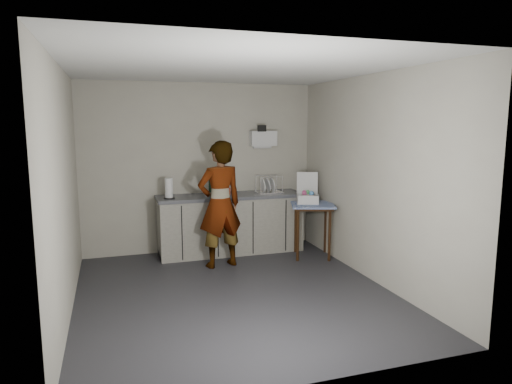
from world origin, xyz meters
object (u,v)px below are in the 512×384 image
object	(u,v)px
dish_rack	(268,189)
soap_bottle	(221,186)
soda_can	(229,191)
side_table	(312,211)
paper_towel	(169,189)
kitchen_counter	(231,225)
dark_bottle	(211,186)
standing_man	(220,204)
bakery_box	(308,196)

from	to	relation	value
dish_rack	soap_bottle	bearing A→B (deg)	-175.01
soda_can	dish_rack	distance (m)	0.64
side_table	paper_towel	world-z (taller)	paper_towel
kitchen_counter	paper_towel	world-z (taller)	paper_towel
kitchen_counter	dark_bottle	size ratio (longest dim) A/B	8.57
standing_man	paper_towel	size ratio (longest dim) A/B	5.92
side_table	standing_man	size ratio (longest dim) A/B	0.46
standing_man	paper_towel	distance (m)	0.85
side_table	bakery_box	size ratio (longest dim) A/B	1.81
standing_man	dark_bottle	xyz separation A→B (m)	(0.03, 0.71, 0.16)
standing_man	soda_can	size ratio (longest dim) A/B	15.89
soda_can	bakery_box	distance (m)	1.20
dark_bottle	bakery_box	size ratio (longest dim) A/B	0.59
bakery_box	dish_rack	bearing A→B (deg)	155.58
kitchen_counter	bakery_box	world-z (taller)	bakery_box
soap_bottle	side_table	bearing A→B (deg)	-21.27
soda_can	bakery_box	world-z (taller)	bakery_box
kitchen_counter	side_table	world-z (taller)	kitchen_counter
dark_bottle	bakery_box	xyz separation A→B (m)	(1.35, -0.57, -0.13)
dark_bottle	dish_rack	size ratio (longest dim) A/B	0.67
side_table	bakery_box	world-z (taller)	bakery_box
kitchen_counter	bakery_box	xyz separation A→B (m)	(1.07, -0.49, 0.48)
soda_can	paper_towel	distance (m)	0.91
kitchen_counter	soda_can	bearing A→B (deg)	-142.18
kitchen_counter	soda_can	distance (m)	0.54
soda_can	dish_rack	world-z (taller)	dish_rack
kitchen_counter	soap_bottle	xyz separation A→B (m)	(-0.18, -0.10, 0.63)
paper_towel	bakery_box	xyz separation A→B (m)	(2.01, -0.41, -0.14)
kitchen_counter	side_table	distance (m)	1.28
dish_rack	bakery_box	world-z (taller)	bakery_box
soda_can	soap_bottle	bearing A→B (deg)	-152.92
side_table	soap_bottle	world-z (taller)	soap_bottle
side_table	soda_can	bearing A→B (deg)	172.24
dark_bottle	bakery_box	world-z (taller)	bakery_box
kitchen_counter	side_table	bearing A→B (deg)	-28.61
standing_man	bakery_box	world-z (taller)	standing_man
dark_bottle	side_table	bearing A→B (deg)	-26.07
dark_bottle	paper_towel	world-z (taller)	paper_towel
soda_can	dark_bottle	xyz separation A→B (m)	(-0.25, 0.11, 0.08)
side_table	bakery_box	bearing A→B (deg)	126.88
bakery_box	soda_can	bearing A→B (deg)	177.59
dark_bottle	dish_rack	world-z (taller)	dish_rack
kitchen_counter	paper_towel	distance (m)	1.13
standing_man	bakery_box	xyz separation A→B (m)	(1.38, 0.14, 0.03)
dish_rack	side_table	bearing A→B (deg)	-48.73
side_table	dish_rack	bearing A→B (deg)	150.15
soap_bottle	dark_bottle	bearing A→B (deg)	120.26
kitchen_counter	paper_towel	bearing A→B (deg)	-174.70
dish_rack	kitchen_counter	bearing A→B (deg)	176.82
side_table	paper_towel	distance (m)	2.13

